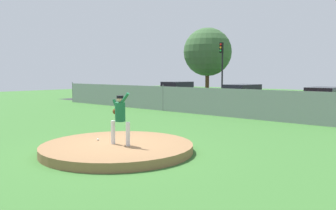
# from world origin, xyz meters

# --- Properties ---
(ground_plane) EXTENTS (80.00, 80.00, 0.00)m
(ground_plane) POSITION_xyz_m (0.00, 6.00, 0.00)
(ground_plane) COLOR #386B2D
(asphalt_strip) EXTENTS (44.00, 7.00, 0.01)m
(asphalt_strip) POSITION_xyz_m (0.00, 14.50, 0.00)
(asphalt_strip) COLOR #2B2B2D
(asphalt_strip) RESTS_ON ground_plane
(pitchers_mound) EXTENTS (4.81, 4.81, 0.27)m
(pitchers_mound) POSITION_xyz_m (0.00, 0.00, 0.14)
(pitchers_mound) COLOR olive
(pitchers_mound) RESTS_ON ground_plane
(pitcher_youth) EXTENTS (0.79, 0.32, 1.65)m
(pitcher_youth) POSITION_xyz_m (0.20, -0.05, 1.22)
(pitcher_youth) COLOR silver
(pitcher_youth) RESTS_ON pitchers_mound
(baseball) EXTENTS (0.07, 0.07, 0.07)m
(baseball) POSITION_xyz_m (-0.88, -0.10, 0.31)
(baseball) COLOR white
(baseball) RESTS_ON pitchers_mound
(chainlink_fence) EXTENTS (35.68, 0.07, 1.74)m
(chainlink_fence) POSITION_xyz_m (0.00, 10.00, 0.82)
(chainlink_fence) COLOR gray
(chainlink_fence) RESTS_ON ground_plane
(parked_car_red) EXTENTS (1.92, 4.55, 1.67)m
(parked_car_red) POSITION_xyz_m (1.59, 14.98, 0.79)
(parked_car_red) COLOR #A81919
(parked_car_red) RESTS_ON ground_plane
(parked_car_burgundy) EXTENTS (1.96, 4.15, 1.82)m
(parked_car_burgundy) POSITION_xyz_m (-9.83, 14.73, 0.86)
(parked_car_burgundy) COLOR maroon
(parked_car_burgundy) RESTS_ON ground_plane
(parked_car_silver) EXTENTS (2.10, 4.67, 1.73)m
(parked_car_silver) POSITION_xyz_m (-3.77, 14.63, 0.82)
(parked_car_silver) COLOR #B7BABF
(parked_car_silver) RESTS_ON ground_plane
(traffic_cone_orange) EXTENTS (0.40, 0.40, 0.55)m
(traffic_cone_orange) POSITION_xyz_m (-7.38, 11.71, 0.26)
(traffic_cone_orange) COLOR orange
(traffic_cone_orange) RESTS_ON asphalt_strip
(traffic_light_near) EXTENTS (0.28, 0.46, 5.20)m
(traffic_light_near) POSITION_xyz_m (-8.32, 19.06, 3.53)
(traffic_light_near) COLOR black
(traffic_light_near) RESTS_ON ground_plane
(tree_bushy_near) EXTENTS (4.73, 4.73, 6.97)m
(tree_bushy_near) POSITION_xyz_m (-11.37, 21.21, 4.59)
(tree_bushy_near) COLOR #4C331E
(tree_bushy_near) RESTS_ON ground_plane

